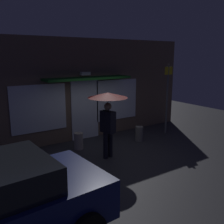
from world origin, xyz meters
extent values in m
plane|color=#2D2D33|center=(0.00, 0.00, 0.00)|extent=(18.00, 18.00, 0.00)
cube|color=brown|center=(0.00, 2.35, 1.85)|extent=(9.21, 0.30, 3.70)
cube|color=white|center=(0.00, 2.18, 1.10)|extent=(1.10, 0.04, 2.20)
cube|color=white|center=(-1.72, 2.18, 1.35)|extent=(1.88, 0.04, 1.60)
cube|color=white|center=(1.45, 2.18, 1.35)|extent=(1.88, 0.04, 1.60)
cube|color=white|center=(0.00, 2.10, 2.45)|extent=(0.36, 0.16, 0.12)
cube|color=#144C19|center=(0.00, 1.85, 2.30)|extent=(3.20, 0.70, 0.08)
cylinder|color=black|center=(-0.40, 0.10, 0.40)|extent=(0.15, 0.15, 0.81)
cylinder|color=black|center=(-0.20, 0.15, 0.40)|extent=(0.15, 0.15, 0.81)
cube|color=black|center=(-0.30, 0.13, 1.13)|extent=(0.33, 0.50, 0.65)
cube|color=silver|center=(-0.17, 0.10, 1.13)|extent=(0.05, 0.14, 0.52)
cube|color=red|center=(-0.17, 0.10, 1.11)|extent=(0.03, 0.05, 0.42)
sphere|color=tan|center=(-0.30, 0.13, 1.60)|extent=(0.22, 0.22, 0.22)
cylinder|color=slate|center=(-0.30, 0.13, 1.59)|extent=(0.02, 0.02, 0.85)
cone|color=#4C0C0C|center=(-0.30, 0.13, 1.94)|extent=(1.19, 1.19, 0.15)
cylinder|color=black|center=(-2.76, -1.10, 0.32)|extent=(0.65, 0.27, 0.64)
cylinder|color=#595B60|center=(3.04, 0.99, 1.38)|extent=(0.07, 0.07, 2.76)
cube|color=gold|center=(3.04, 0.97, 2.51)|extent=(0.40, 0.02, 0.30)
cylinder|color=#B2A899|center=(-0.73, 1.28, 0.28)|extent=(0.30, 0.30, 0.56)
cylinder|color=slate|center=(1.50, 0.81, 0.27)|extent=(0.28, 0.28, 0.54)
camera|label=1|loc=(-4.26, -6.09, 3.07)|focal=40.70mm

